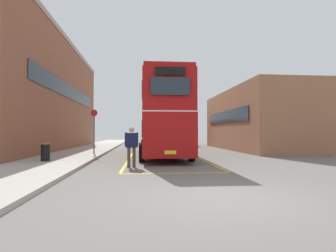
{
  "coord_description": "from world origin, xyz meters",
  "views": [
    {
      "loc": [
        -1.98,
        -6.17,
        1.52
      ],
      "look_at": [
        -0.18,
        12.31,
        1.96
      ],
      "focal_mm": 28.91,
      "sensor_mm": 36.0,
      "label": 1
    }
  ],
  "objects_px": {
    "pedestrian_boarding": "(132,144)",
    "litter_bin": "(45,152)",
    "double_decker_bus": "(163,117)",
    "bus_stop_sign": "(94,127)",
    "single_deck_bus": "(178,132)"
  },
  "relations": [
    {
      "from": "double_decker_bus",
      "to": "pedestrian_boarding",
      "type": "relative_size",
      "value": 5.87
    },
    {
      "from": "pedestrian_boarding",
      "to": "single_deck_bus",
      "type": "bearing_deg",
      "value": 77.06
    },
    {
      "from": "single_deck_bus",
      "to": "pedestrian_boarding",
      "type": "distance_m",
      "value": 22.51
    },
    {
      "from": "double_decker_bus",
      "to": "pedestrian_boarding",
      "type": "xyz_separation_m",
      "value": [
        -1.79,
        -5.23,
        -1.48
      ]
    },
    {
      "from": "litter_bin",
      "to": "bus_stop_sign",
      "type": "bearing_deg",
      "value": 71.59
    },
    {
      "from": "pedestrian_boarding",
      "to": "double_decker_bus",
      "type": "bearing_deg",
      "value": 71.16
    },
    {
      "from": "bus_stop_sign",
      "to": "double_decker_bus",
      "type": "bearing_deg",
      "value": -12.69
    },
    {
      "from": "pedestrian_boarding",
      "to": "litter_bin",
      "type": "height_order",
      "value": "pedestrian_boarding"
    },
    {
      "from": "bus_stop_sign",
      "to": "single_deck_bus",
      "type": "bearing_deg",
      "value": 63.83
    },
    {
      "from": "pedestrian_boarding",
      "to": "bus_stop_sign",
      "type": "height_order",
      "value": "bus_stop_sign"
    },
    {
      "from": "litter_bin",
      "to": "bus_stop_sign",
      "type": "relative_size",
      "value": 0.29
    },
    {
      "from": "double_decker_bus",
      "to": "single_deck_bus",
      "type": "relative_size",
      "value": 1.27
    },
    {
      "from": "litter_bin",
      "to": "single_deck_bus",
      "type": "bearing_deg",
      "value": 65.49
    },
    {
      "from": "double_decker_bus",
      "to": "litter_bin",
      "type": "height_order",
      "value": "double_decker_bus"
    },
    {
      "from": "pedestrian_boarding",
      "to": "litter_bin",
      "type": "distance_m",
      "value": 4.54
    }
  ]
}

